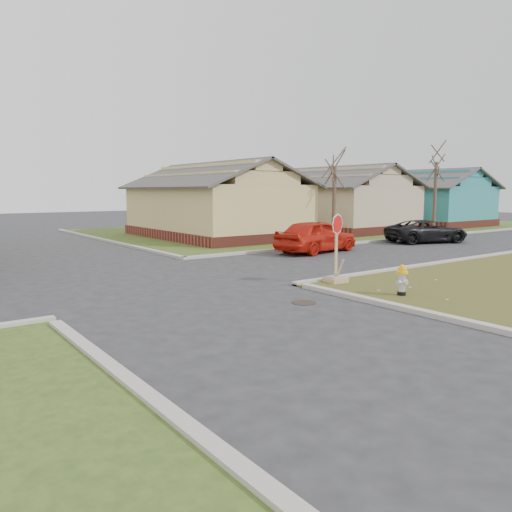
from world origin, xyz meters
TOP-DOWN VIEW (x-y plane):
  - ground at (0.00, 0.00)m, footprint 120.00×120.00m
  - verge_far_right at (22.00, 18.00)m, footprint 37.00×19.00m
  - curbs at (0.00, 5.00)m, footprint 80.00×40.00m
  - manhole at (2.20, -0.50)m, footprint 0.64×0.64m
  - side_house_yellow at (10.00, 16.50)m, footprint 7.60×11.60m
  - side_house_tan at (20.00, 16.50)m, footprint 7.60×11.60m
  - side_house_teal at (30.00, 16.50)m, footprint 7.60×11.60m
  - tree_mid_right at (14.00, 10.20)m, footprint 0.22×0.22m
  - tree_far_right at (24.00, 10.50)m, footprint 0.22×0.22m
  - fire_hydrant at (4.83, -1.54)m, footprint 0.31×0.31m
  - stop_sign at (4.80, 0.92)m, footprint 0.61×0.59m
  - red_sedan at (9.82, 7.18)m, footprint 4.75×2.50m
  - dark_pickup at (17.87, 6.78)m, footprint 5.00×3.48m

SIDE VIEW (x-z plane):
  - ground at x=0.00m, z-range 0.00..0.00m
  - curbs at x=0.00m, z-range -0.06..0.06m
  - manhole at x=2.20m, z-range 0.00..0.01m
  - verge_far_right at x=22.00m, z-range 0.00..0.05m
  - stop_sign at x=4.80m, z-range -0.56..1.58m
  - fire_hydrant at x=4.83m, z-range 0.09..0.94m
  - dark_pickup at x=17.87m, z-range 0.00..1.27m
  - red_sedan at x=9.82m, z-range 0.00..1.54m
  - tree_mid_right at x=14.00m, z-range 0.05..4.25m
  - side_house_yellow at x=10.00m, z-range -0.16..4.54m
  - side_house_tan at x=20.00m, z-range -0.16..4.54m
  - side_house_teal at x=30.00m, z-range -0.16..4.54m
  - tree_far_right at x=24.00m, z-range 0.05..4.81m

